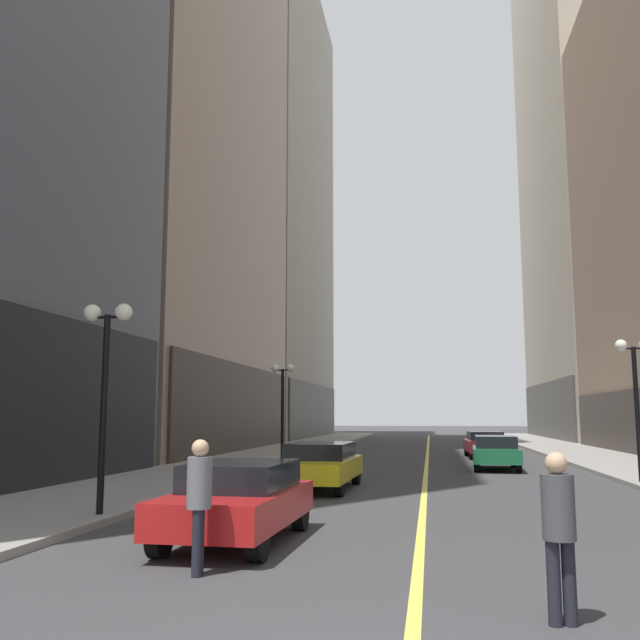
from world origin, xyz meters
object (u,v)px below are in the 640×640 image
object	(u,v)px
car_red	(239,499)
street_lamp_right_mid	(635,378)
car_yellow	(320,464)
car_maroon	(485,443)
pedestrian_with_orange_bag	(559,523)
car_green	(496,451)
street_lamp_left_near	(106,360)
street_lamp_left_far	(283,390)
pedestrian_in_grey_suit	(199,495)

from	to	relation	value
car_red	street_lamp_right_mid	distance (m)	14.47
car_yellow	car_maroon	bearing A→B (deg)	69.66
car_maroon	pedestrian_with_orange_bag	distance (m)	28.28
car_green	car_yellow	bearing A→B (deg)	-125.08
street_lamp_right_mid	car_green	bearing A→B (deg)	121.85
car_red	car_green	world-z (taller)	same
car_maroon	street_lamp_left_near	size ratio (longest dim) A/B	1.05
street_lamp_left_far	pedestrian_in_grey_suit	bearing A→B (deg)	-80.80
pedestrian_in_grey_suit	car_maroon	bearing A→B (deg)	77.83
car_maroon	street_lamp_right_mid	xyz separation A→B (m)	(3.54, -13.59, 2.54)
pedestrian_with_orange_bag	street_lamp_left_far	distance (m)	24.56
street_lamp_left_far	street_lamp_right_mid	size ratio (longest dim) A/B	1.00
street_lamp_left_far	street_lamp_right_mid	xyz separation A→B (m)	(12.80, -8.49, 0.00)
street_lamp_left_far	car_yellow	bearing A→B (deg)	-72.30
car_green	car_maroon	bearing A→B (deg)	88.91
car_yellow	street_lamp_left_far	world-z (taller)	street_lamp_left_far
pedestrian_in_grey_suit	street_lamp_left_near	xyz separation A→B (m)	(-3.50, 4.18, 2.20)
car_yellow	car_green	world-z (taller)	same
car_yellow	street_lamp_right_mid	world-z (taller)	street_lamp_right_mid
car_yellow	street_lamp_left_far	distance (m)	11.49
pedestrian_with_orange_bag	street_lamp_right_mid	world-z (taller)	street_lamp_right_mid
car_red	pedestrian_in_grey_suit	xyz separation A→B (m)	(0.12, -2.43, 0.34)
car_red	pedestrian_in_grey_suit	bearing A→B (deg)	-87.13
car_yellow	car_maroon	size ratio (longest dim) A/B	1.02
car_red	car_maroon	size ratio (longest dim) A/B	0.89
pedestrian_with_orange_bag	street_lamp_left_near	size ratio (longest dim) A/B	0.39
car_yellow	car_red	bearing A→B (deg)	-90.22
car_green	car_maroon	distance (m)	7.66
car_red	car_maroon	distance (m)	24.97
street_lamp_left_far	car_maroon	bearing A→B (deg)	28.87
car_red	street_lamp_left_far	xyz separation A→B (m)	(-3.37, 19.16, 2.54)
street_lamp_left_near	pedestrian_in_grey_suit	bearing A→B (deg)	-50.09
pedestrian_in_grey_suit	pedestrian_with_orange_bag	xyz separation A→B (m)	(4.41, -1.55, -0.04)
car_yellow	pedestrian_in_grey_suit	bearing A→B (deg)	-89.53
street_lamp_left_far	street_lamp_right_mid	world-z (taller)	same
car_maroon	pedestrian_in_grey_suit	bearing A→B (deg)	-102.17
car_red	street_lamp_left_near	distance (m)	4.57
car_green	street_lamp_left_near	distance (m)	17.62
pedestrian_in_grey_suit	street_lamp_left_far	xyz separation A→B (m)	(-3.50, 21.59, 2.20)
pedestrian_in_grey_suit	street_lamp_right_mid	size ratio (longest dim) A/B	0.41
car_yellow	car_green	bearing A→B (deg)	54.92
pedestrian_in_grey_suit	street_lamp_left_near	world-z (taller)	street_lamp_left_near
pedestrian_in_grey_suit	car_yellow	bearing A→B (deg)	90.47
pedestrian_with_orange_bag	car_yellow	bearing A→B (deg)	109.84
pedestrian_in_grey_suit	car_red	bearing A→B (deg)	92.87
pedestrian_in_grey_suit	street_lamp_left_near	bearing A→B (deg)	129.91
car_yellow	pedestrian_in_grey_suit	world-z (taller)	pedestrian_in_grey_suit
car_red	pedestrian_in_grey_suit	distance (m)	2.46
car_yellow	street_lamp_left_near	world-z (taller)	street_lamp_left_near
car_maroon	pedestrian_with_orange_bag	xyz separation A→B (m)	(-1.35, -28.24, 0.30)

